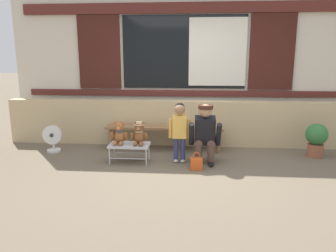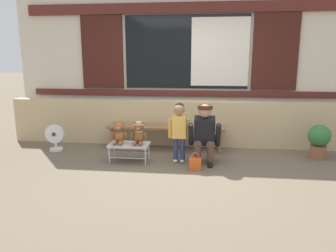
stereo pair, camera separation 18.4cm
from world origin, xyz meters
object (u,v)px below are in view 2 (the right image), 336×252
at_px(adult_crouching, 205,134).
at_px(teddy_bear_plain, 119,133).
at_px(wooden_bench_long, 166,129).
at_px(handbag_on_ground, 195,164).
at_px(small_display_bench, 129,146).
at_px(potted_plant, 319,140).
at_px(teddy_bear_with_hat, 139,133).
at_px(child_standing, 179,126).
at_px(floor_fan, 55,138).

bearing_deg(adult_crouching, teddy_bear_plain, -176.84).
relative_size(wooden_bench_long, adult_crouching, 2.21).
bearing_deg(handbag_on_ground, small_display_bench, 165.97).
distance_m(teddy_bear_plain, adult_crouching, 1.36).
height_order(small_display_bench, potted_plant, potted_plant).
bearing_deg(teddy_bear_with_hat, teddy_bear_plain, -179.87).
bearing_deg(teddy_bear_plain, child_standing, 4.46).
distance_m(wooden_bench_long, child_standing, 0.79).
distance_m(adult_crouching, floor_fan, 2.71).
distance_m(small_display_bench, teddy_bear_with_hat, 0.26).
bearing_deg(small_display_bench, adult_crouching, 3.64).
bearing_deg(teddy_bear_with_hat, small_display_bench, -179.23).
relative_size(child_standing, handbag_on_ground, 3.52).
distance_m(wooden_bench_long, floor_fan, 1.99).
bearing_deg(teddy_bear_plain, floor_fan, 161.01).
height_order(small_display_bench, floor_fan, floor_fan).
xyz_separation_m(teddy_bear_plain, teddy_bear_with_hat, (0.32, 0.00, 0.01)).
bearing_deg(teddy_bear_with_hat, child_standing, 6.62).
bearing_deg(potted_plant, small_display_bench, -170.09).
xyz_separation_m(wooden_bench_long, floor_fan, (-1.96, -0.31, -0.13)).
height_order(handbag_on_ground, floor_fan, floor_fan).
xyz_separation_m(teddy_bear_with_hat, adult_crouching, (1.04, 0.07, 0.01)).
xyz_separation_m(child_standing, floor_fan, (-2.27, 0.38, -0.35)).
bearing_deg(floor_fan, adult_crouching, -8.01).
xyz_separation_m(teddy_bear_plain, potted_plant, (3.23, 0.54, -0.14)).
bearing_deg(handbag_on_ground, potted_plant, 21.80).
bearing_deg(small_display_bench, teddy_bear_plain, 179.49).
bearing_deg(handbag_on_ground, floor_fan, 164.18).
bearing_deg(child_standing, teddy_bear_with_hat, -173.38).
height_order(wooden_bench_long, teddy_bear_with_hat, teddy_bear_with_hat).
bearing_deg(child_standing, handbag_on_ground, -51.58).
distance_m(teddy_bear_plain, potted_plant, 3.28).
distance_m(wooden_bench_long, potted_plant, 2.59).
bearing_deg(child_standing, adult_crouching, 0.10).
relative_size(child_standing, floor_fan, 2.00).
bearing_deg(wooden_bench_long, small_display_bench, -122.60).
height_order(teddy_bear_plain, handbag_on_ground, teddy_bear_plain).
relative_size(wooden_bench_long, small_display_bench, 3.28).
xyz_separation_m(wooden_bench_long, teddy_bear_with_hat, (-0.33, -0.76, 0.10)).
height_order(teddy_bear_plain, adult_crouching, adult_crouching).
distance_m(teddy_bear_plain, floor_fan, 1.40).
bearing_deg(child_standing, potted_plant, 11.43).
xyz_separation_m(teddy_bear_plain, handbag_on_ground, (1.23, -0.27, -0.37)).
bearing_deg(teddy_bear_plain, handbag_on_ground, -12.32).
height_order(wooden_bench_long, adult_crouching, adult_crouching).
distance_m(child_standing, potted_plant, 2.34).
height_order(adult_crouching, potted_plant, adult_crouching).
height_order(child_standing, potted_plant, child_standing).
bearing_deg(wooden_bench_long, floor_fan, -170.91).
relative_size(wooden_bench_long, floor_fan, 4.37).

